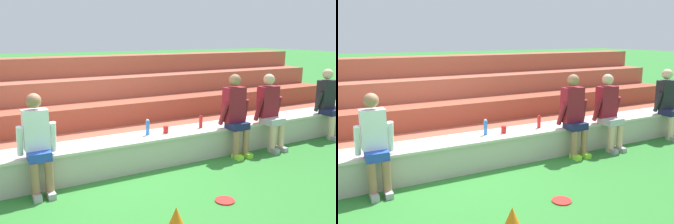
% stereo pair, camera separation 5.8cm
% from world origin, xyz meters
% --- Properties ---
extents(ground_plane, '(80.00, 80.00, 0.00)m').
position_xyz_m(ground_plane, '(0.00, 0.00, 0.00)').
color(ground_plane, '#2D752D').
extents(stone_seating_wall, '(9.98, 0.62, 0.49)m').
position_xyz_m(stone_seating_wall, '(0.00, 0.29, 0.26)').
color(stone_seating_wall, '#B7AF9E').
rests_on(stone_seating_wall, ground).
extents(brick_bleachers, '(12.16, 2.59, 1.62)m').
position_xyz_m(brick_bleachers, '(0.00, 2.34, 0.61)').
color(brick_bleachers, '#A54E3A').
rests_on(brick_bleachers, ground).
extents(person_left_of_center, '(0.50, 0.48, 1.34)m').
position_xyz_m(person_left_of_center, '(-1.14, -0.02, 0.71)').
color(person_left_of_center, '#996B4C').
rests_on(person_left_of_center, ground).
extents(person_center, '(0.55, 0.48, 1.42)m').
position_xyz_m(person_center, '(2.13, -0.02, 0.75)').
color(person_center, '#996B4C').
rests_on(person_center, ground).
extents(person_right_of_center, '(0.56, 0.53, 1.38)m').
position_xyz_m(person_right_of_center, '(2.92, -0.03, 0.73)').
color(person_right_of_center, '#DBAD89').
rests_on(person_right_of_center, ground).
extents(person_far_right, '(0.54, 0.53, 1.40)m').
position_xyz_m(person_far_right, '(4.54, -0.02, 0.74)').
color(person_far_right, beige).
rests_on(person_far_right, ground).
extents(water_bottle_near_right, '(0.06, 0.06, 0.26)m').
position_xyz_m(water_bottle_near_right, '(0.60, 0.32, 0.61)').
color(water_bottle_near_right, blue).
rests_on(water_bottle_near_right, stone_seating_wall).
extents(water_bottle_mid_left, '(0.06, 0.06, 0.22)m').
position_xyz_m(water_bottle_mid_left, '(1.61, 0.29, 0.59)').
color(water_bottle_mid_left, red).
rests_on(water_bottle_mid_left, stone_seating_wall).
extents(plastic_cup_left_end, '(0.09, 0.09, 0.12)m').
position_xyz_m(plastic_cup_left_end, '(0.91, 0.27, 0.55)').
color(plastic_cup_left_end, red).
rests_on(plastic_cup_left_end, stone_seating_wall).
extents(frisbee, '(0.25, 0.25, 0.02)m').
position_xyz_m(frisbee, '(0.85, -1.40, 0.01)').
color(frisbee, red).
rests_on(frisbee, ground).
extents(sports_cone, '(0.20, 0.20, 0.25)m').
position_xyz_m(sports_cone, '(-0.02, -1.66, 0.12)').
color(sports_cone, orange).
rests_on(sports_cone, ground).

